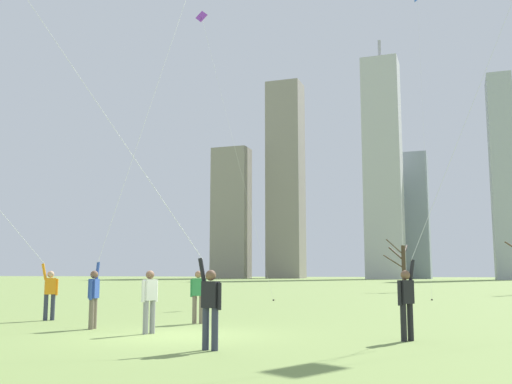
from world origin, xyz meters
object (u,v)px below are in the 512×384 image
(distant_kite_low_near_trees_blue, at_px, (418,19))
(bare_tree_rightmost, at_px, (403,265))
(bystander_watching_nearby, at_px, (198,294))
(bystander_strolling_midfield, at_px, (150,298))
(distant_kite_high_overhead_purple, at_px, (208,44))
(kite_flyer_midfield_right_red, at_px, (9,239))
(kite_flyer_far_back_yellow, at_px, (163,225))
(kite_flyer_foreground_left_teal, at_px, (452,173))
(kite_flyer_foreground_right_white, at_px, (121,207))

(distant_kite_low_near_trees_blue, bearing_deg, bare_tree_rightmost, 107.96)
(distant_kite_low_near_trees_blue, bearing_deg, bystander_watching_nearby, -102.99)
(bare_tree_rightmost, bearing_deg, bystander_strolling_midfield, -95.22)
(bystander_strolling_midfield, relative_size, distant_kite_high_overhead_purple, 0.09)
(bystander_strolling_midfield, bearing_deg, kite_flyer_midfield_right_red, 163.54)
(kite_flyer_midfield_right_red, distance_m, distant_kite_high_overhead_purple, 20.19)
(bystander_watching_nearby, bearing_deg, bystander_strolling_midfield, -88.27)
(kite_flyer_far_back_yellow, height_order, kite_flyer_foreground_left_teal, kite_flyer_foreground_left_teal)
(distant_kite_low_near_trees_blue, bearing_deg, kite_flyer_foreground_left_teal, -85.38)
(bystander_strolling_midfield, relative_size, bare_tree_rightmost, 0.38)
(kite_flyer_midfield_right_red, relative_size, kite_flyer_foreground_right_white, 0.83)
(bare_tree_rightmost, bearing_deg, kite_flyer_foreground_left_teal, -82.28)
(bystander_watching_nearby, height_order, distant_kite_low_near_trees_blue, distant_kite_low_near_trees_blue)
(kite_flyer_midfield_right_red, distance_m, bare_tree_rightmost, 34.43)
(kite_flyer_foreground_left_teal, xyz_separation_m, bystander_watching_nearby, (-7.67, 0.53, -3.30))
(kite_flyer_foreground_left_teal, distance_m, distant_kite_low_near_trees_blue, 29.39)
(distant_kite_high_overhead_purple, bearing_deg, kite_flyer_far_back_yellow, -68.45)
(kite_flyer_far_back_yellow, height_order, bystander_watching_nearby, kite_flyer_far_back_yellow)
(kite_flyer_foreground_right_white, bearing_deg, distant_kite_high_overhead_purple, 104.82)
(kite_flyer_midfield_right_red, xyz_separation_m, bystander_strolling_midfield, (6.35, -1.88, -1.75))
(kite_flyer_far_back_yellow, distance_m, bystander_strolling_midfield, 3.15)
(kite_flyer_midfield_right_red, height_order, distant_kite_high_overhead_purple, distant_kite_high_overhead_purple)
(kite_flyer_foreground_left_teal, bearing_deg, kite_flyer_midfield_right_red, -176.74)
(kite_flyer_far_back_yellow, bearing_deg, distant_kite_high_overhead_purple, 111.55)
(kite_flyer_midfield_right_red, xyz_separation_m, distant_kite_high_overhead_purple, (0.08, 15.66, 12.73))
(bystander_strolling_midfield, height_order, distant_kite_high_overhead_purple, distant_kite_high_overhead_purple)
(kite_flyer_foreground_left_teal, height_order, bystander_watching_nearby, kite_flyer_foreground_left_teal)
(kite_flyer_midfield_right_red, bearing_deg, kite_flyer_far_back_yellow, -27.25)
(kite_flyer_far_back_yellow, height_order, kite_flyer_midfield_right_red, kite_flyer_midfield_right_red)
(distant_kite_low_near_trees_blue, xyz_separation_m, bare_tree_rightmost, (-2.36, 7.27, -17.34))
(kite_flyer_foreground_left_teal, distance_m, bare_tree_rightmost, 32.64)
(kite_flyer_foreground_right_white, distance_m, bare_tree_rightmost, 33.50)
(kite_flyer_far_back_yellow, relative_size, kite_flyer_midfield_right_red, 0.93)
(bystander_strolling_midfield, height_order, distant_kite_low_near_trees_blue, distant_kite_low_near_trees_blue)
(kite_flyer_foreground_left_teal, relative_size, kite_flyer_foreground_right_white, 1.00)
(kite_flyer_foreground_right_white, bearing_deg, bystander_strolling_midfield, -41.76)
(kite_flyer_far_back_yellow, distance_m, distant_kite_high_overhead_purple, 24.75)
(bystander_watching_nearby, distance_m, distant_kite_low_near_trees_blue, 31.26)
(distant_kite_high_overhead_purple, relative_size, bare_tree_rightmost, 4.14)
(kite_flyer_foreground_right_white, bearing_deg, kite_flyer_midfield_right_red, -179.54)
(bystander_watching_nearby, distance_m, bare_tree_rightmost, 31.94)
(bare_tree_rightmost, bearing_deg, kite_flyer_far_back_yellow, -92.60)
(kite_flyer_far_back_yellow, bearing_deg, bare_tree_rightmost, 87.40)
(kite_flyer_far_back_yellow, height_order, distant_kite_low_near_trees_blue, distant_kite_low_near_trees_blue)
(kite_flyer_foreground_right_white, bearing_deg, kite_flyer_far_back_yellow, -48.21)
(kite_flyer_far_back_yellow, relative_size, kite_flyer_foreground_right_white, 0.77)
(bare_tree_rightmost, bearing_deg, distant_kite_high_overhead_purple, -118.54)
(kite_flyer_foreground_left_teal, xyz_separation_m, distant_kite_high_overhead_purple, (-13.85, 14.87, 11.19))
(kite_flyer_midfield_right_red, distance_m, kite_flyer_foreground_right_white, 4.31)
(kite_flyer_foreground_left_teal, distance_m, bystander_strolling_midfield, 8.68)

